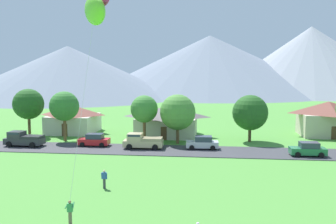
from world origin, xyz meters
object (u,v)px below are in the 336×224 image
tree_center (28,104)px  pickup_truck_charcoal_east_side (23,139)px  tree_near_right (178,112)px  soccer_ball (198,224)px  tree_left_of_center (64,106)px  parked_car_red_west_end (94,140)px  house_right_center (167,121)px  tree_near_left (250,113)px  tree_right_of_center (144,109)px  watcher_person (104,179)px  parked_car_green_mid_west (308,149)px  pickup_truck_sand_west_side (142,141)px  parked_car_silver_mid_east (203,143)px  house_left_center (328,118)px  kite_flyer_with_kite (95,12)px  house_leftmost (73,118)px

tree_center → pickup_truck_charcoal_east_side: 8.94m
tree_near_right → soccer_ball: size_ratio=29.25×
tree_left_of_center → parked_car_red_west_end: bearing=-30.7°
house_right_center → tree_near_left: size_ratio=1.46×
tree_near_left → tree_left_of_center: 27.16m
tree_right_of_center → watcher_person: bearing=-89.2°
tree_near_left → pickup_truck_charcoal_east_side: 32.11m
tree_right_of_center → parked_car_red_west_end: tree_right_of_center is taller
tree_near_right → pickup_truck_charcoal_east_side: (-20.78, -4.53, -3.42)m
tree_near_left → watcher_person: tree_near_left is taller
parked_car_green_mid_west → pickup_truck_sand_west_side: (-20.75, 1.94, 0.19)m
tree_near_left → soccer_ball: size_ratio=28.53×
parked_car_silver_mid_east → pickup_truck_charcoal_east_side: pickup_truck_charcoal_east_side is taller
pickup_truck_sand_west_side → pickup_truck_charcoal_east_side: 16.45m
house_right_center → tree_left_of_center: 15.88m
house_left_center → watcher_person: 40.93m
parked_car_red_west_end → pickup_truck_charcoal_east_side: size_ratio=0.80×
tree_near_right → pickup_truck_sand_west_side: tree_near_right is taller
watcher_person → pickup_truck_charcoal_east_side: bearing=134.6°
house_right_center → kite_flyer_with_kite: kite_flyer_with_kite is taller
house_right_center → kite_flyer_with_kite: size_ratio=0.62×
soccer_ball → pickup_truck_sand_west_side: bearing=109.1°
tree_near_right → watcher_person: (-4.57, -20.97, -3.61)m
tree_right_of_center → pickup_truck_sand_west_side: (0.54, -4.57, -3.77)m
house_left_center → kite_flyer_with_kite: bearing=-129.8°
house_right_center → tree_near_left: (12.63, -3.44, 1.82)m
parked_car_red_west_end → house_right_center: bearing=46.6°
house_right_center → tree_center: tree_center is taller
tree_center → house_right_center: bearing=8.6°
parked_car_silver_mid_east → tree_left_of_center: bearing=170.3°
parked_car_red_west_end → parked_car_green_mid_west: size_ratio=1.00×
parked_car_green_mid_west → pickup_truck_sand_west_side: size_ratio=0.81×
house_leftmost → tree_left_of_center: (1.60, -7.57, 2.78)m
watcher_person → tree_near_left: bearing=57.8°
house_left_center → house_right_center: size_ratio=0.92×
tree_near_right → kite_flyer_with_kite: bearing=-100.0°
parked_car_red_west_end → soccer_ball: 28.98m
watcher_person → soccer_ball: (8.51, -7.01, -0.76)m
pickup_truck_sand_west_side → pickup_truck_charcoal_east_side: same height
parked_car_green_mid_west → soccer_ball: 25.19m
house_left_center → parked_car_silver_mid_east: house_left_center is taller
house_leftmost → tree_left_of_center: tree_left_of_center is taller
tree_left_of_center → pickup_truck_sand_west_side: bearing=-18.6°
house_leftmost → house_right_center: house_right_center is taller
parked_car_green_mid_west → watcher_person: (-20.99, -14.85, 0.01)m
kite_flyer_with_kite → pickup_truck_sand_west_side: bearing=90.4°
house_left_center → parked_car_red_west_end: 36.55m
pickup_truck_charcoal_east_side → watcher_person: size_ratio=3.15×
tree_right_of_center → parked_car_green_mid_west: (21.29, -6.51, -3.96)m
house_leftmost → house_left_center: house_left_center is taller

